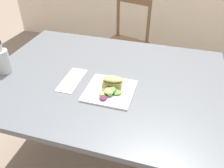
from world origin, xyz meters
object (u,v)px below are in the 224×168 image
at_px(dining_table, 104,93).
at_px(sandwich_half_front, 113,81).
at_px(plate_lunch, 110,91).
at_px(bottle_cold_brew, 3,62).
at_px(fork_on_napkin, 73,78).
at_px(chair_wooden_far, 125,44).

distance_m(dining_table, sandwich_half_front, 0.19).
distance_m(plate_lunch, bottle_cold_brew, 0.63).
bearing_deg(dining_table, plate_lunch, -59.28).
xyz_separation_m(dining_table, sandwich_half_front, (0.07, -0.08, 0.15)).
height_order(fork_on_napkin, bottle_cold_brew, bottle_cold_brew).
height_order(sandwich_half_front, bottle_cold_brew, bottle_cold_brew).
bearing_deg(sandwich_half_front, dining_table, 132.40).
height_order(chair_wooden_far, fork_on_napkin, chair_wooden_far).
bearing_deg(plate_lunch, chair_wooden_far, 99.72).
xyz_separation_m(plate_lunch, fork_on_napkin, (-0.23, 0.05, 0.00)).
xyz_separation_m(chair_wooden_far, bottle_cold_brew, (-0.43, -1.15, 0.36)).
xyz_separation_m(fork_on_napkin, bottle_cold_brew, (-0.40, -0.04, 0.06)).
bearing_deg(sandwich_half_front, fork_on_napkin, 175.86).
relative_size(plate_lunch, bottle_cold_brew, 1.28).
xyz_separation_m(sandwich_half_front, bottle_cold_brew, (-0.64, -0.03, 0.03)).
xyz_separation_m(chair_wooden_far, fork_on_napkin, (-0.03, -1.10, 0.30)).
distance_m(plate_lunch, fork_on_napkin, 0.23).
distance_m(fork_on_napkin, bottle_cold_brew, 0.41).
bearing_deg(bottle_cold_brew, fork_on_napkin, 6.19).
relative_size(chair_wooden_far, plate_lunch, 3.57).
bearing_deg(sandwich_half_front, bottle_cold_brew, -177.56).
bearing_deg(sandwich_half_front, plate_lunch, -95.33).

